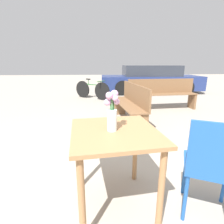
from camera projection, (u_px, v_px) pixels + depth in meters
name	position (u px, v px, depth m)	size (l,w,h in m)	color
ground_plane	(114.00, 203.00, 1.63)	(40.00, 40.00, 0.00)	#A39989
table_front	(115.00, 144.00, 1.47)	(0.77, 0.81, 0.73)	#9E7047
flower_vase	(112.00, 113.00, 1.40)	(0.12, 0.12, 0.33)	silver
cafe_chair	(213.00, 164.00, 1.35)	(0.53, 0.53, 0.88)	#1E519E
bench_near	(131.00, 103.00, 3.69)	(0.53, 1.65, 0.85)	brown
bench_middle	(162.00, 93.00, 4.93)	(1.97, 0.51, 0.85)	brown
bicycle	(92.00, 90.00, 6.44)	(1.25, 0.97, 0.73)	black
parked_car	(150.00, 80.00, 7.91)	(4.42, 1.80, 1.19)	navy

